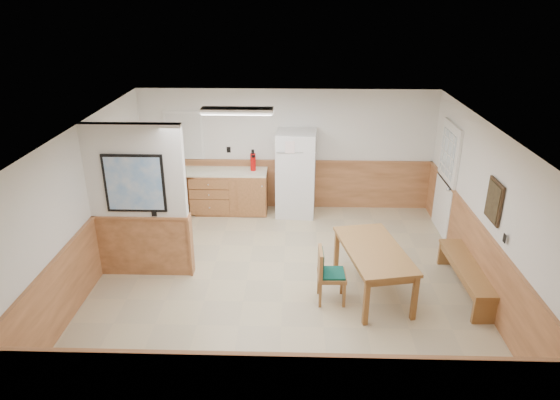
{
  "coord_description": "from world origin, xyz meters",
  "views": [
    {
      "loc": [
        0.15,
        -6.83,
        4.3
      ],
      "look_at": [
        -0.06,
        0.4,
        1.23
      ],
      "focal_mm": 32.0,
      "sensor_mm": 36.0,
      "label": 1
    }
  ],
  "objects_px": {
    "dining_chair": "(326,271)",
    "fire_extinguisher": "(253,161)",
    "dining_bench": "(467,271)",
    "dining_table": "(374,254)",
    "refrigerator": "(296,174)",
    "soap_bottle": "(182,165)"
  },
  "relations": [
    {
      "from": "dining_table",
      "to": "dining_chair",
      "type": "relative_size",
      "value": 2.08
    },
    {
      "from": "fire_extinguisher",
      "to": "soap_bottle",
      "type": "bearing_deg",
      "value": -168.48
    },
    {
      "from": "dining_chair",
      "to": "fire_extinguisher",
      "type": "height_order",
      "value": "fire_extinguisher"
    },
    {
      "from": "soap_bottle",
      "to": "dining_table",
      "type": "bearing_deg",
      "value": -40.29
    },
    {
      "from": "refrigerator",
      "to": "soap_bottle",
      "type": "relative_size",
      "value": 7.28
    },
    {
      "from": "refrigerator",
      "to": "dining_chair",
      "type": "bearing_deg",
      "value": -77.91
    },
    {
      "from": "dining_chair",
      "to": "soap_bottle",
      "type": "distance_m",
      "value": 4.24
    },
    {
      "from": "dining_bench",
      "to": "soap_bottle",
      "type": "bearing_deg",
      "value": 148.16
    },
    {
      "from": "dining_bench",
      "to": "fire_extinguisher",
      "type": "height_order",
      "value": "fire_extinguisher"
    },
    {
      "from": "refrigerator",
      "to": "dining_chair",
      "type": "xyz_separation_m",
      "value": [
        0.45,
        -3.14,
        -0.37
      ]
    },
    {
      "from": "dining_chair",
      "to": "soap_bottle",
      "type": "height_order",
      "value": "soap_bottle"
    },
    {
      "from": "dining_table",
      "to": "fire_extinguisher",
      "type": "xyz_separation_m",
      "value": [
        -2.03,
        2.98,
        0.44
      ]
    },
    {
      "from": "dining_table",
      "to": "dining_bench",
      "type": "relative_size",
      "value": 1.02
    },
    {
      "from": "dining_table",
      "to": "fire_extinguisher",
      "type": "bearing_deg",
      "value": 113.19
    },
    {
      "from": "refrigerator",
      "to": "fire_extinguisher",
      "type": "height_order",
      "value": "refrigerator"
    },
    {
      "from": "soap_bottle",
      "to": "dining_chair",
      "type": "bearing_deg",
      "value": -49.16
    },
    {
      "from": "dining_bench",
      "to": "dining_table",
      "type": "bearing_deg",
      "value": -178.69
    },
    {
      "from": "refrigerator",
      "to": "dining_bench",
      "type": "xyz_separation_m",
      "value": [
        2.61,
        -2.82,
        -0.52
      ]
    },
    {
      "from": "dining_chair",
      "to": "fire_extinguisher",
      "type": "relative_size",
      "value": 1.95
    },
    {
      "from": "dining_bench",
      "to": "dining_chair",
      "type": "bearing_deg",
      "value": -173.23
    },
    {
      "from": "fire_extinguisher",
      "to": "dining_chair",
      "type": "bearing_deg",
      "value": -58.2
    },
    {
      "from": "dining_table",
      "to": "dining_bench",
      "type": "xyz_separation_m",
      "value": [
        1.45,
        0.07,
        -0.31
      ]
    }
  ]
}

